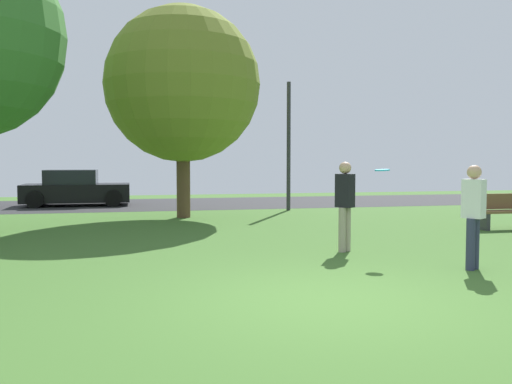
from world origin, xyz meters
TOP-DOWN VIEW (x-y plane):
  - ground_plane at (0.00, 0.00)m, footprint 44.00×44.00m
  - road_strip at (0.00, 16.00)m, footprint 44.00×6.40m
  - oak_tree_right at (-0.80, 10.56)m, footprint 4.72×4.72m
  - person_thrower at (1.62, 3.49)m, footprint 0.36×0.39m
  - person_catcher at (2.96, 1.40)m, footprint 0.36×0.39m
  - frisbee_disc at (2.06, 2.81)m, footprint 0.35×0.35m
  - parked_car_black at (-4.49, 16.04)m, footprint 4.00×2.10m
  - park_bench at (6.91, 5.88)m, footprint 1.60×0.45m
  - street_lamp_post at (3.04, 12.20)m, footprint 0.14×0.14m

SIDE VIEW (x-z plane):
  - ground_plane at x=0.00m, z-range 0.00..0.00m
  - road_strip at x=0.00m, z-range 0.00..0.01m
  - park_bench at x=6.91m, z-range 0.01..0.91m
  - parked_car_black at x=-4.49m, z-range -0.06..1.34m
  - person_catcher at x=2.96m, z-range 0.09..1.76m
  - person_thrower at x=1.62m, z-range 0.10..1.82m
  - frisbee_disc at x=2.06m, z-range 1.56..1.60m
  - street_lamp_post at x=3.04m, z-range 0.00..4.50m
  - oak_tree_right at x=-0.80m, z-range 0.84..7.27m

